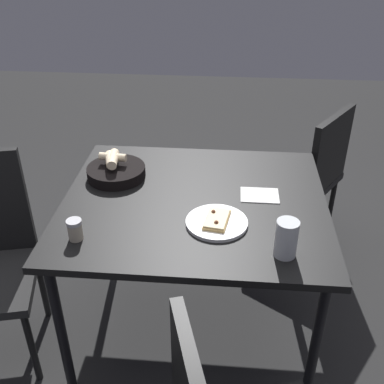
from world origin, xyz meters
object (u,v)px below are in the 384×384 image
Objects in this scene: bread_basket at (116,170)px; pepper_shaker at (75,231)px; dining_table at (194,212)px; beer_glass at (286,240)px; chair_near at (306,172)px; pizza_plate at (217,222)px.

bread_basket is 3.20× the size of pepper_shaker.
beer_glass is at bearing -43.85° from dining_table.
pepper_shaker is (-0.75, 0.03, -0.03)m from beer_glass.
dining_table is 0.93m from chair_near.
beer_glass is 0.16× the size of chair_near.
pepper_shaker is at bearing -165.00° from pizza_plate.
dining_table is 1.24× the size of chair_near.
pizza_plate is 2.93× the size of pepper_shaker.
beer_glass is at bearing -2.05° from pepper_shaker.
dining_table is 4.19× the size of bread_basket.
chair_near is at bearing 45.89° from pepper_shaker.
dining_table is at bearing 136.15° from beer_glass.
chair_near reaches higher than bread_basket.
bread_basket reaches higher than dining_table.
dining_table is at bearing -24.05° from bread_basket.
dining_table is 0.52m from pepper_shaker.
dining_table is at bearing 36.30° from pepper_shaker.
chair_near is (0.94, 0.55, -0.27)m from bread_basket.
pepper_shaker is (-0.51, -0.14, 0.03)m from pizza_plate.
dining_table is 13.41× the size of pepper_shaker.
pepper_shaker reaches higher than dining_table.
chair_near is (0.58, 0.72, -0.17)m from dining_table.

